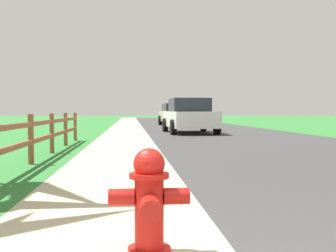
# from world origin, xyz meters

# --- Properties ---
(ground_plane) EXTENTS (120.00, 120.00, 0.00)m
(ground_plane) POSITION_xyz_m (0.00, 25.00, 0.00)
(ground_plane) COLOR #2E7332
(road_asphalt) EXTENTS (7.00, 66.00, 0.01)m
(road_asphalt) POSITION_xyz_m (3.50, 27.00, 0.00)
(road_asphalt) COLOR #383838
(road_asphalt) RESTS_ON ground
(curb_concrete) EXTENTS (6.00, 66.00, 0.01)m
(curb_concrete) POSITION_xyz_m (-3.00, 27.00, 0.00)
(curb_concrete) COLOR #BBAF8B
(curb_concrete) RESTS_ON ground
(grass_verge) EXTENTS (5.00, 66.00, 0.00)m
(grass_verge) POSITION_xyz_m (-4.50, 27.00, 0.01)
(grass_verge) COLOR #2E7332
(grass_verge) RESTS_ON ground
(fire_hydrant) EXTENTS (0.59, 0.49, 0.76)m
(fire_hydrant) POSITION_xyz_m (-0.62, 1.44, 0.39)
(fire_hydrant) COLOR red
(fire_hydrant) RESTS_ON ground
(rail_fence) EXTENTS (0.11, 12.56, 0.96)m
(rail_fence) POSITION_xyz_m (-2.64, 6.45, 0.56)
(rail_fence) COLOR brown
(rail_fence) RESTS_ON ground
(parked_suv_white) EXTENTS (2.29, 4.41, 1.61)m
(parked_suv_white) POSITION_xyz_m (1.97, 17.18, 0.78)
(parked_suv_white) COLOR white
(parked_suv_white) RESTS_ON ground
(parked_car_beige) EXTENTS (2.30, 4.54, 1.54)m
(parked_car_beige) POSITION_xyz_m (2.41, 26.63, 0.79)
(parked_car_beige) COLOR #C6B793
(parked_car_beige) RESTS_ON ground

